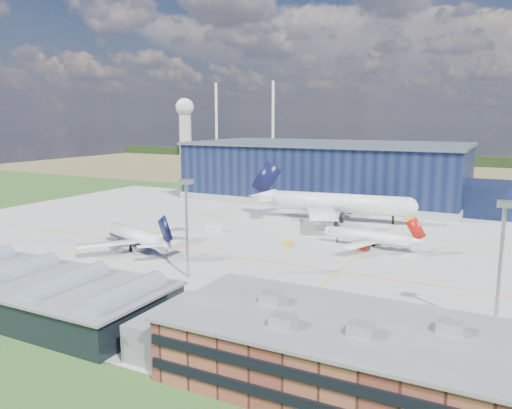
# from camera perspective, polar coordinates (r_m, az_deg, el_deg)

# --- Properties ---
(ground) EXTENTS (600.00, 600.00, 0.00)m
(ground) POSITION_cam_1_polar(r_m,az_deg,el_deg) (148.36, -4.28, -4.53)
(ground) COLOR #274C1C
(ground) RESTS_ON ground
(apron) EXTENTS (220.00, 160.00, 0.08)m
(apron) POSITION_cam_1_polar(r_m,az_deg,el_deg) (156.70, -2.36, -3.73)
(apron) COLOR #969691
(apron) RESTS_ON ground
(farmland) EXTENTS (600.00, 220.00, 0.01)m
(farmland) POSITION_cam_1_polar(r_m,az_deg,el_deg) (352.47, 14.80, 3.49)
(farmland) COLOR olive
(farmland) RESTS_ON ground
(treeline) EXTENTS (600.00, 8.00, 8.00)m
(treeline) POSITION_cam_1_polar(r_m,az_deg,el_deg) (430.27, 17.18, 4.99)
(treeline) COLOR black
(treeline) RESTS_ON ground
(horizon_dressing) EXTENTS (440.20, 18.00, 70.00)m
(horizon_dressing) POSITION_cam_1_polar(r_m,az_deg,el_deg) (494.85, -5.40, 9.45)
(horizon_dressing) COLOR white
(horizon_dressing) RESTS_ON ground
(hangar) EXTENTS (145.00, 62.00, 26.10)m
(hangar) POSITION_cam_1_polar(r_m,az_deg,el_deg) (230.35, 8.74, 3.43)
(hangar) COLOR #0F1735
(hangar) RESTS_ON ground
(ops_building) EXTENTS (46.00, 23.00, 10.90)m
(ops_building) POSITION_cam_1_polar(r_m,az_deg,el_deg) (72.91, 8.47, -16.18)
(ops_building) COLOR brown
(ops_building) RESTS_ON ground
(glass_concourse) EXTENTS (78.00, 23.00, 8.60)m
(glass_concourse) POSITION_cam_1_polar(r_m,az_deg,el_deg) (108.14, -24.49, -8.85)
(glass_concourse) COLOR black
(glass_concourse) RESTS_ON ground
(light_mast_center) EXTENTS (2.60, 2.60, 23.00)m
(light_mast_center) POSITION_cam_1_polar(r_m,az_deg,el_deg) (115.20, -7.94, -0.90)
(light_mast_center) COLOR #A8AAAF
(light_mast_center) RESTS_ON ground
(light_mast_east) EXTENTS (2.60, 2.60, 23.00)m
(light_mast_east) POSITION_cam_1_polar(r_m,az_deg,el_deg) (94.71, 26.29, -4.16)
(light_mast_east) COLOR #A8AAAF
(light_mast_east) RESTS_ON ground
(airliner_navy) EXTENTS (46.28, 45.83, 11.72)m
(airliner_navy) POSITION_cam_1_polar(r_m,az_deg,el_deg) (144.81, -13.54, -2.75)
(airliner_navy) COLOR white
(airliner_navy) RESTS_ON ground
(airliner_red) EXTENTS (33.95, 33.37, 10.01)m
(airliner_red) POSITION_cam_1_polar(r_m,az_deg,el_deg) (146.42, 12.69, -2.93)
(airliner_red) COLOR white
(airliner_red) RESTS_ON ground
(airliner_widebody) EXTENTS (69.50, 68.31, 20.39)m
(airliner_widebody) POSITION_cam_1_polar(r_m,az_deg,el_deg) (181.87, 9.35, 1.30)
(airliner_widebody) COLOR white
(airliner_widebody) RESTS_ON ground
(gse_tug_a) EXTENTS (3.91, 4.53, 1.61)m
(gse_tug_a) POSITION_cam_1_polar(r_m,az_deg,el_deg) (157.46, -14.68, -3.69)
(gse_tug_a) COLOR #F1AA15
(gse_tug_a) RESTS_ON ground
(gse_tug_b) EXTENTS (2.20, 2.95, 1.17)m
(gse_tug_b) POSITION_cam_1_polar(r_m,az_deg,el_deg) (145.33, 3.68, -4.59)
(gse_tug_b) COLOR #F1AA15
(gse_tug_b) RESTS_ON ground
(gse_van_a) EXTENTS (5.88, 2.97, 2.48)m
(gse_van_a) POSITION_cam_1_polar(r_m,az_deg,el_deg) (164.83, -4.71, -2.64)
(gse_van_a) COLOR silver
(gse_van_a) RESTS_ON ground
(gse_tug_c) EXTENTS (2.09, 3.20, 1.36)m
(gse_tug_c) POSITION_cam_1_polar(r_m,az_deg,el_deg) (190.52, 17.09, -1.53)
(gse_tug_c) COLOR #F1AA15
(gse_tug_c) RESTS_ON ground
(car_a) EXTENTS (3.72, 1.82, 1.22)m
(car_a) POSITION_cam_1_polar(r_m,az_deg,el_deg) (83.76, 15.53, -16.03)
(car_a) COLOR #99999E
(car_a) RESTS_ON ground
(car_b) EXTENTS (4.07, 2.15, 1.28)m
(car_b) POSITION_cam_1_polar(r_m,az_deg,el_deg) (113.10, -15.57, -9.13)
(car_b) COLOR #99999E
(car_b) RESTS_ON ground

